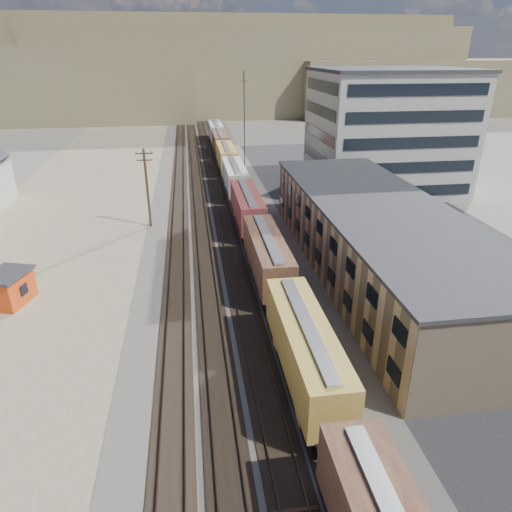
{
  "coord_description": "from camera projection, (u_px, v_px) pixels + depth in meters",
  "views": [
    {
      "loc": [
        -3.08,
        -14.83,
        20.75
      ],
      "look_at": [
        2.63,
        24.15,
        3.0
      ],
      "focal_mm": 32.0,
      "sensor_mm": 36.0,
      "label": 1
    }
  ],
  "objects": [
    {
      "name": "ballast_bed",
      "position": [
        213.0,
        204.0,
        67.4
      ],
      "size": [
        18.0,
        200.0,
        0.06
      ],
      "primitive_type": "cube",
      "color": "#4C4742",
      "rests_on": "ground"
    },
    {
      "name": "dirt_yard",
      "position": [
        54.0,
        237.0,
        55.74
      ],
      "size": [
        24.0,
        180.0,
        0.03
      ],
      "primitive_type": "cube",
      "color": "#807158",
      "rests_on": "ground"
    },
    {
      "name": "asphalt_lot",
      "position": [
        397.0,
        233.0,
        56.78
      ],
      "size": [
        26.0,
        120.0,
        0.04
      ],
      "primitive_type": "cube",
      "color": "#232326",
      "rests_on": "ground"
    },
    {
      "name": "rail_tracks",
      "position": [
        209.0,
        204.0,
        67.29
      ],
      "size": [
        11.4,
        200.0,
        0.24
      ],
      "color": "black",
      "rests_on": "ground"
    },
    {
      "name": "freight_train",
      "position": [
        240.0,
        190.0,
        64.52
      ],
      "size": [
        3.0,
        119.74,
        4.46
      ],
      "color": "black",
      "rests_on": "ground"
    },
    {
      "name": "warehouse",
      "position": [
        377.0,
        239.0,
        45.34
      ],
      "size": [
        12.4,
        40.4,
        7.25
      ],
      "color": "tan",
      "rests_on": "ground"
    },
    {
      "name": "office_tower",
      "position": [
        387.0,
        131.0,
        71.77
      ],
      "size": [
        22.6,
        18.6,
        18.45
      ],
      "color": "#9E998E",
      "rests_on": "ground"
    },
    {
      "name": "utility_pole_north",
      "position": [
        147.0,
        186.0,
        56.89
      ],
      "size": [
        2.2,
        0.32,
        10.0
      ],
      "color": "#382619",
      "rests_on": "ground"
    },
    {
      "name": "radio_mast",
      "position": [
        244.0,
        130.0,
        73.48
      ],
      "size": [
        1.2,
        0.16,
        18.0
      ],
      "color": "black",
      "rests_on": "ground"
    },
    {
      "name": "hills_north",
      "position": [
        193.0,
        71.0,
        168.01
      ],
      "size": [
        265.0,
        80.0,
        32.0
      ],
      "color": "brown",
      "rests_on": "ground"
    },
    {
      "name": "maintenance_shed",
      "position": [
        9.0,
        288.0,
        40.48
      ],
      "size": [
        4.23,
        4.84,
        3.0
      ],
      "color": "#CA3F13",
      "rests_on": "ground"
    },
    {
      "name": "parked_car_blue",
      "position": [
        344.0,
        190.0,
        71.62
      ],
      "size": [
        5.71,
        4.9,
        1.46
      ],
      "primitive_type": "imported",
      "rotation": [
        0.0,
        0.0,
        0.99
      ],
      "color": "navy",
      "rests_on": "ground"
    },
    {
      "name": "parked_car_far",
      "position": [
        401.0,
        174.0,
        80.98
      ],
      "size": [
        2.58,
        4.79,
        1.55
      ],
      "primitive_type": "imported",
      "rotation": [
        0.0,
        0.0,
        0.17
      ],
      "color": "white",
      "rests_on": "ground"
    }
  ]
}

